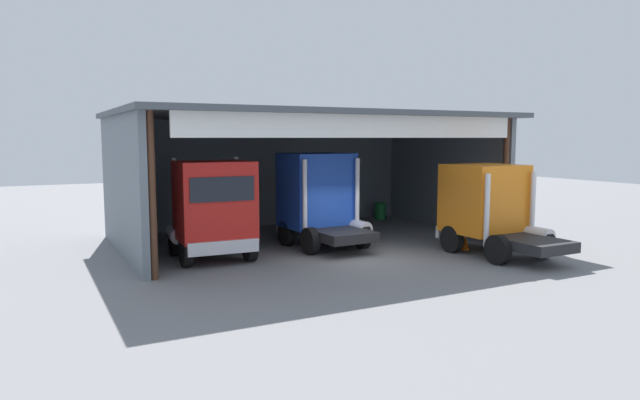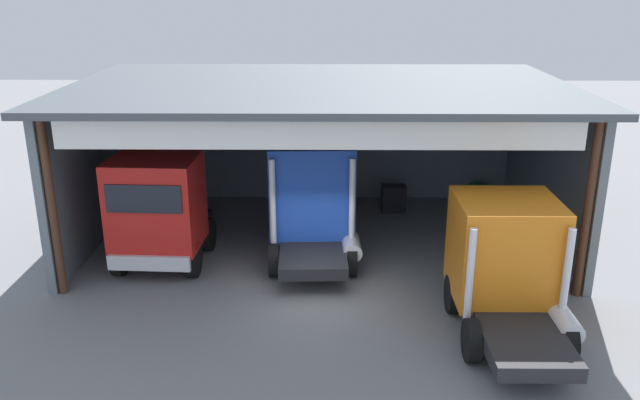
{
  "view_description": "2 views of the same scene",
  "coord_description": "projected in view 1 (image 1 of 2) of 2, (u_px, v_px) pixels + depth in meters",
  "views": [
    {
      "loc": [
        -10.56,
        -17.14,
        4.29
      ],
      "look_at": [
        0.0,
        3.06,
        1.78
      ],
      "focal_mm": 31.78,
      "sensor_mm": 36.0,
      "label": 1
    },
    {
      "loc": [
        0.19,
        -16.42,
        8.45
      ],
      "look_at": [
        0.0,
        3.06,
        1.78
      ],
      "focal_mm": 36.76,
      "sensor_mm": 36.0,
      "label": 2
    }
  ],
  "objects": [
    {
      "name": "ground_plane",
      "position": [
        359.0,
        257.0,
        20.43
      ],
      "size": [
        80.0,
        80.0,
        0.0
      ],
      "primitive_type": "plane",
      "color": "slate",
      "rests_on": "ground"
    },
    {
      "name": "truck_red_right_bay",
      "position": [
        212.0,
        209.0,
        19.73
      ],
      "size": [
        2.74,
        4.28,
        3.6
      ],
      "rotation": [
        0.0,
        0.0,
        3.09
      ],
      "color": "red",
      "rests_on": "ground"
    },
    {
      "name": "truck_blue_center_left_bay",
      "position": [
        319.0,
        198.0,
        22.48
      ],
      "size": [
        2.83,
        4.27,
        3.68
      ],
      "rotation": [
        0.0,
        0.0,
        0.03
      ],
      "color": "#1E47B7",
      "rests_on": "ground"
    },
    {
      "name": "traffic_cone",
      "position": [
        465.0,
        243.0,
        21.76
      ],
      "size": [
        0.36,
        0.36,
        0.56
      ],
      "primitive_type": "cone",
      "color": "orange",
      "rests_on": "ground"
    },
    {
      "name": "tool_cart",
      "position": [
        332.0,
        215.0,
        27.83
      ],
      "size": [
        0.9,
        0.6,
        1.0
      ],
      "primitive_type": "cube",
      "color": "black",
      "rests_on": "ground"
    },
    {
      "name": "truck_orange_center_bay",
      "position": [
        490.0,
        207.0,
        20.97
      ],
      "size": [
        2.65,
        4.85,
        3.3
      ],
      "rotation": [
        0.0,
        0.0,
        0.0
      ],
      "color": "orange",
      "rests_on": "ground"
    },
    {
      "name": "oil_drum",
      "position": [
        380.0,
        211.0,
        29.92
      ],
      "size": [
        0.58,
        0.58,
        0.88
      ],
      "primitive_type": "cylinder",
      "color": "#197233",
      "rests_on": "ground"
    },
    {
      "name": "workshop_shed",
      "position": [
        297.0,
        152.0,
        24.62
      ],
      "size": [
        15.53,
        9.59,
        5.3
      ],
      "color": "slate",
      "rests_on": "ground"
    }
  ]
}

